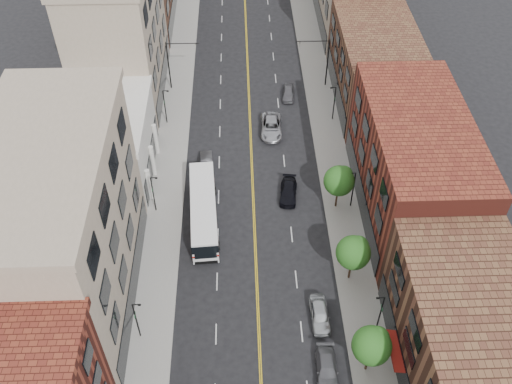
{
  "coord_description": "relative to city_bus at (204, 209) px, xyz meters",
  "views": [
    {
      "loc": [
        -1.22,
        -20.38,
        46.85
      ],
      "look_at": [
        0.19,
        21.63,
        5.0
      ],
      "focal_mm": 40.0,
      "sensor_mm": 36.0,
      "label": 1
    }
  ],
  "objects": [
    {
      "name": "bldg_r_near",
      "position": [
        22.5,
        -22.29,
        3.14
      ],
      "size": [
        10.0,
        26.0,
        10.0
      ],
      "primitive_type": "cube",
      "color": "#532E21",
      "rests_on": "ground"
    },
    {
      "name": "lamp_l_2",
      "position": [
        -5.45,
        1.71,
        1.11
      ],
      "size": [
        0.81,
        0.55,
        5.05
      ],
      "color": "black",
      "rests_on": "sidewalk_left"
    },
    {
      "name": "car_parked_mid",
      "position": [
        11.3,
        -18.52,
        -1.18
      ],
      "size": [
        2.06,
        4.71,
        1.35
      ],
      "primitive_type": "imported",
      "rotation": [
        0.0,
        0.0,
        -0.04
      ],
      "color": "#57575D",
      "rests_on": "ground"
    },
    {
      "name": "bldg_r_mid",
      "position": [
        22.5,
        1.71,
        4.14
      ],
      "size": [
        10.0,
        22.0,
        12.0
      ],
      "primitive_type": "cube",
      "color": "#5E2118",
      "rests_on": "ground"
    },
    {
      "name": "city_bus",
      "position": [
        0.0,
        0.0,
        0.0
      ],
      "size": [
        3.59,
        12.57,
        3.2
      ],
      "rotation": [
        0.0,
        0.0,
        0.06
      ],
      "color": "white",
      "rests_on": "ground"
    },
    {
      "name": "sidewalk_left",
      "position": [
        -4.5,
        12.71,
        -1.78
      ],
      "size": [
        4.0,
        110.0,
        0.15
      ],
      "primitive_type": "cube",
      "color": "gray",
      "rests_on": "ground"
    },
    {
      "name": "bldg_l_far_a",
      "position": [
        -11.5,
        25.71,
        7.14
      ],
      "size": [
        10.0,
        20.0,
        18.0
      ],
      "primitive_type": "cube",
      "color": "gray",
      "rests_on": "ground"
    },
    {
      "name": "bldg_l_white",
      "position": [
        -11.5,
        8.71,
        2.14
      ],
      "size": [
        10.0,
        14.0,
        8.0
      ],
      "primitive_type": "cube",
      "color": "silver",
      "rests_on": "ground"
    },
    {
      "name": "car_lane_c",
      "position": [
        10.99,
        23.07,
        -1.18
      ],
      "size": [
        2.1,
        4.15,
        1.35
      ],
      "primitive_type": "imported",
      "rotation": [
        0.0,
        0.0,
        -0.13
      ],
      "color": "#58575D",
      "rests_on": "ground"
    },
    {
      "name": "lamp_l_3",
      "position": [
        -5.45,
        17.71,
        1.11
      ],
      "size": [
        0.81,
        0.55,
        5.05
      ],
      "color": "black",
      "rests_on": "sidewalk_left"
    },
    {
      "name": "tree_r_1",
      "position": [
        14.89,
        -18.22,
        2.27
      ],
      "size": [
        3.4,
        3.4,
        5.59
      ],
      "color": "black",
      "rests_on": "sidewalk_right"
    },
    {
      "name": "lamp_r_1",
      "position": [
        16.45,
        -14.29,
        1.11
      ],
      "size": [
        0.81,
        0.55,
        5.05
      ],
      "color": "black",
      "rests_on": "sidewalk_right"
    },
    {
      "name": "lamp_l_1",
      "position": [
        -5.45,
        -14.29,
        1.11
      ],
      "size": [
        0.81,
        0.55,
        5.05
      ],
      "color": "black",
      "rests_on": "sidewalk_left"
    },
    {
      "name": "lamp_r_3",
      "position": [
        16.45,
        17.71,
        1.11
      ],
      "size": [
        0.81,
        0.55,
        5.05
      ],
      "color": "black",
      "rests_on": "sidewalk_right"
    },
    {
      "name": "tree_r_3",
      "position": [
        14.89,
        1.78,
        2.27
      ],
      "size": [
        3.4,
        3.4,
        5.59
      ],
      "color": "black",
      "rests_on": "sidewalk_right"
    },
    {
      "name": "car_parked_far",
      "position": [
        11.3,
        -12.98,
        -1.1
      ],
      "size": [
        1.91,
        4.47,
        1.51
      ],
      "primitive_type": "imported",
      "rotation": [
        0.0,
        0.0,
        0.03
      ],
      "color": "#B7BBBF",
      "rests_on": "ground"
    },
    {
      "name": "signal_mast_right",
      "position": [
        15.77,
        25.71,
        2.79
      ],
      "size": [
        4.49,
        0.18,
        7.2
      ],
      "color": "black",
      "rests_on": "sidewalk_right"
    },
    {
      "name": "car_lane_behind",
      "position": [
        -0.0,
        9.13,
        -1.19
      ],
      "size": [
        1.73,
        4.16,
        1.34
      ],
      "primitive_type": "imported",
      "rotation": [
        0.0,
        0.0,
        3.22
      ],
      "color": "#515156",
      "rests_on": "ground"
    },
    {
      "name": "bldg_l_tanoffice",
      "position": [
        -11.5,
        -9.29,
        7.14
      ],
      "size": [
        10.0,
        22.0,
        18.0
      ],
      "primitive_type": "cube",
      "color": "gray",
      "rests_on": "ground"
    },
    {
      "name": "tree_r_2",
      "position": [
        14.89,
        -8.22,
        2.27
      ],
      "size": [
        3.4,
        3.4,
        5.59
      ],
      "color": "black",
      "rests_on": "sidewalk_right"
    },
    {
      "name": "signal_mast_left",
      "position": [
        -4.77,
        25.71,
        2.79
      ],
      "size": [
        4.49,
        0.18,
        7.2
      ],
      "color": "black",
      "rests_on": "sidewalk_left"
    },
    {
      "name": "car_lane_b",
      "position": [
        8.22,
        15.49,
        -1.05
      ],
      "size": [
        2.89,
        5.9,
        1.61
      ],
      "primitive_type": "imported",
      "rotation": [
        0.0,
        0.0,
        -0.04
      ],
      "color": "#A4A5AB",
      "rests_on": "ground"
    },
    {
      "name": "lamp_r_2",
      "position": [
        16.45,
        1.71,
        1.11
      ],
      "size": [
        0.81,
        0.55,
        5.05
      ],
      "color": "black",
      "rests_on": "sidewalk_right"
    },
    {
      "name": "bldg_r_far_a",
      "position": [
        22.5,
        22.71,
        3.14
      ],
      "size": [
        10.0,
        20.0,
        10.0
      ],
      "primitive_type": "cube",
      "color": "#532E21",
      "rests_on": "ground"
    },
    {
      "name": "car_lane_a",
      "position": [
        9.56,
        3.61,
        -1.18
      ],
      "size": [
        2.45,
        4.83,
        1.35
      ],
      "primitive_type": "imported",
      "rotation": [
        0.0,
        0.0,
        -0.13
      ],
      "color": "black",
      "rests_on": "ground"
    },
    {
      "name": "sidewalk_right",
      "position": [
        15.5,
        12.71,
        -1.78
      ],
      "size": [
        4.0,
        110.0,
        0.15
      ],
      "primitive_type": "cube",
      "color": "gray",
      "rests_on": "ground"
    }
  ]
}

